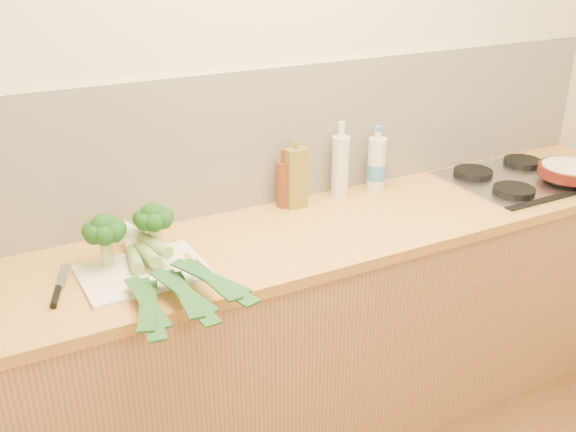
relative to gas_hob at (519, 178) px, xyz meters
name	(u,v)px	position (x,y,z in m)	size (l,w,h in m)	color
room_shell	(280,136)	(-1.02, 0.29, 0.26)	(3.50, 3.50, 3.50)	beige
counter	(314,329)	(-1.02, 0.00, -0.46)	(3.20, 0.62, 0.90)	#B5834B
gas_hob	(519,178)	(0.00, 0.00, 0.00)	(0.58, 0.50, 0.04)	silver
chopping_board	(143,272)	(-1.68, -0.04, -0.01)	(0.39, 0.29, 0.01)	white
broccoli_left	(104,231)	(-1.77, 0.04, 0.12)	(0.14, 0.14, 0.18)	#97B167
broccoli_right	(154,219)	(-1.61, 0.05, 0.12)	(0.13, 0.14, 0.18)	#97B167
leek_front	(138,270)	(-1.71, -0.07, 0.02)	(0.16, 0.66, 0.04)	white
leek_mid	(157,263)	(-1.65, -0.09, 0.04)	(0.12, 0.67, 0.04)	white
leek_back	(167,252)	(-1.61, -0.07, 0.06)	(0.24, 0.69, 0.04)	white
chefs_knife	(58,292)	(-1.95, -0.04, -0.01)	(0.11, 0.27, 0.02)	silver
skillet	(571,171)	(0.17, -0.13, 0.05)	(0.40, 0.27, 0.05)	#4F140D
oil_tin	(296,178)	(-0.99, 0.21, 0.11)	(0.08, 0.05, 0.27)	olive
glass_bottle	(340,166)	(-0.78, 0.22, 0.12)	(0.07, 0.07, 0.31)	silver
amber_bottle	(284,183)	(-1.03, 0.24, 0.08)	(0.06, 0.06, 0.24)	brown
water_bottle	(376,165)	(-0.61, 0.22, 0.09)	(0.08, 0.08, 0.25)	silver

